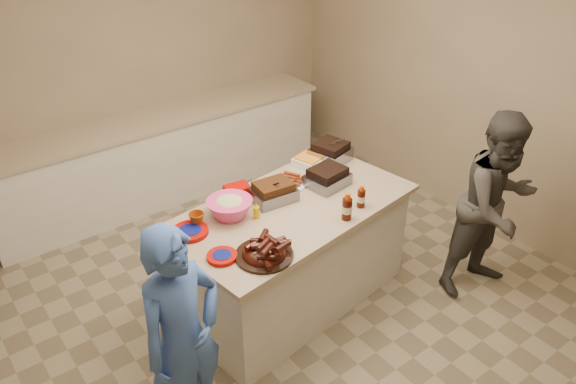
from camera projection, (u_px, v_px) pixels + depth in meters
room at (291, 303)px, 4.58m from camera, size 4.50×5.00×2.70m
back_counter at (162, 156)px, 5.85m from camera, size 3.60×0.64×0.90m
island at (292, 297)px, 4.64m from camera, size 1.99×1.23×0.89m
rib_platter at (264, 256)px, 3.66m from camera, size 0.39×0.39×0.15m
pulled_pork_tray at (274, 200)px, 4.26m from camera, size 0.34×0.27×0.10m
brisket_tray at (327, 185)px, 4.45m from camera, size 0.35×0.30×0.09m
roasting_pan at (330, 160)px, 4.81m from camera, size 0.35×0.35×0.12m
coleslaw_bowl at (230, 216)px, 4.07m from camera, size 0.38×0.38×0.23m
sausage_plate at (286, 185)px, 4.45m from camera, size 0.42×0.42×0.05m
mac_cheese_dish at (312, 163)px, 4.78m from camera, size 0.36×0.30×0.08m
bbq_bottle_a at (346, 219)px, 4.04m from camera, size 0.08×0.08×0.21m
bbq_bottle_b at (360, 207)px, 4.18m from camera, size 0.07×0.07×0.18m
mustard_bottle at (257, 218)px, 4.05m from camera, size 0.05×0.05×0.12m
sauce_bowl at (263, 193)px, 4.35m from camera, size 0.14×0.06×0.14m
plate_stack_large at (190, 233)px, 3.88m from camera, size 0.29×0.29×0.03m
plate_stack_small at (222, 258)px, 3.64m from camera, size 0.23×0.23×0.03m
plastic_cup at (197, 225)px, 3.97m from camera, size 0.12×0.12×0.11m
basket_stack at (238, 196)px, 4.31m from camera, size 0.20×0.16×0.09m
guest_gray at (479, 282)px, 4.80m from camera, size 0.99×1.65×0.59m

